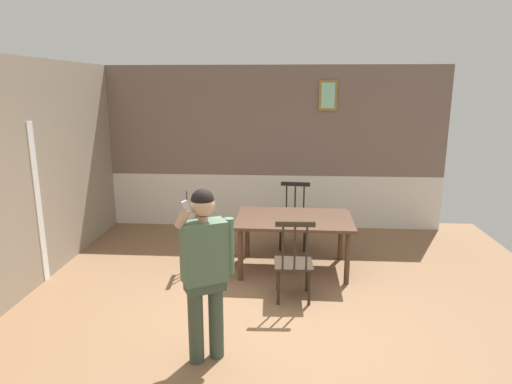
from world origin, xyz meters
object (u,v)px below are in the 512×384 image
chair_by_doorway (209,235)px  person_figure (205,265)px  dining_table (294,223)px  chair_near_window (294,262)px  chair_at_table_head (294,217)px

chair_by_doorway → person_figure: size_ratio=0.63×
dining_table → person_figure: 2.36m
dining_table → chair_near_window: 0.94m
dining_table → chair_at_table_head: 0.94m
chair_near_window → person_figure: (-0.83, -1.26, 0.46)m
dining_table → chair_at_table_head: size_ratio=1.58×
dining_table → chair_by_doorway: bearing=179.1°
chair_near_window → chair_by_doorway: chair_by_doorway is taller
chair_near_window → chair_by_doorway: (-1.17, 0.94, -0.01)m
chair_near_window → chair_by_doorway: 1.50m
chair_at_table_head → dining_table: bearing=94.5°
chair_at_table_head → person_figure: 3.26m
person_figure → dining_table: bearing=-139.1°
dining_table → chair_near_window: (-0.01, -0.92, -0.19)m
chair_by_doorway → person_figure: bearing=4.9°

